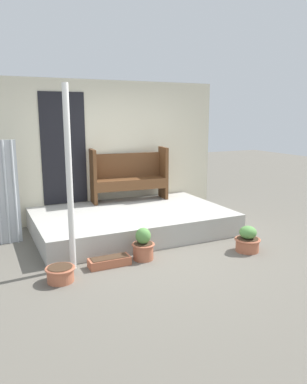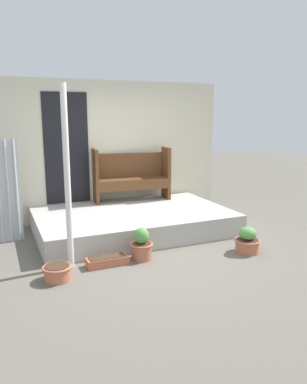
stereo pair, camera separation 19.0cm
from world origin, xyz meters
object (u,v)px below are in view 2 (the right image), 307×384
at_px(flower_pot_middle, 142,246).
at_px(flower_pot_right, 247,241).
at_px(flower_pot_left, 57,272).
at_px(bench, 131,174).
at_px(planter_box_rect, 107,261).
at_px(support_post, 67,180).

relative_size(flower_pot_middle, flower_pot_right, 1.19).
bearing_deg(flower_pot_middle, flower_pot_left, -169.60).
distance_m(bench, flower_pot_left, 3.00).
relative_size(flower_pot_middle, planter_box_rect, 0.82).
xyz_separation_m(support_post, planter_box_rect, (0.45, -0.13, -1.12)).
relative_size(bench, planter_box_rect, 2.64).
bearing_deg(support_post, flower_pot_middle, -6.37).
bearing_deg(flower_pot_left, support_post, 54.44).
bearing_deg(support_post, flower_pot_right, -10.87).
xyz_separation_m(bench, flower_pot_left, (-1.80, -2.27, -0.76)).
distance_m(support_post, flower_pot_middle, 1.37).
distance_m(bench, planter_box_rect, 2.49).
distance_m(support_post, planter_box_rect, 1.21).
height_order(bench, flower_pot_left, bench).
bearing_deg(flower_pot_middle, support_post, 173.63).
relative_size(bench, flower_pot_right, 3.84).
distance_m(bench, flower_pot_middle, 2.25).
bearing_deg(support_post, bench, 51.14).
distance_m(support_post, flower_pot_right, 2.71).
bearing_deg(flower_pot_right, flower_pot_left, 176.83).
relative_size(support_post, bench, 1.60).
bearing_deg(planter_box_rect, flower_pot_left, -164.16).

